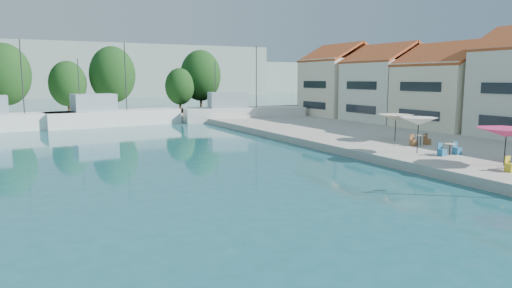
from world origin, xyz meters
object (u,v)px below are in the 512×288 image
trawler_04 (242,113)px  trawler_03 (111,117)px  trawler_02 (5,121)px  umbrella_pink (506,133)px  umbrella_white (419,121)px  umbrella_cream (396,118)px

trawler_04 → trawler_03: bearing=-175.4°
trawler_02 → trawler_04: 27.61m
umbrella_pink → trawler_02: bearing=124.1°
trawler_03 → umbrella_white: bearing=-74.7°
trawler_02 → umbrella_pink: bearing=-59.6°
trawler_03 → umbrella_white: trawler_03 is taller
trawler_02 → umbrella_pink: size_ratio=4.80×
trawler_02 → umbrella_white: bearing=-56.5°
trawler_02 → umbrella_white: trawler_02 is taller
trawler_03 → trawler_04: size_ratio=0.98×
trawler_02 → umbrella_pink: 47.29m
umbrella_white → umbrella_pink: bearing=-79.5°
trawler_03 → trawler_04: 16.55m
umbrella_white → trawler_04: bearing=86.3°
umbrella_pink → umbrella_cream: 11.07m
trawler_03 → trawler_04: same height
trawler_04 → umbrella_pink: 38.00m
trawler_02 → umbrella_white: size_ratio=6.27×
trawler_04 → umbrella_white: bearing=-83.2°
umbrella_white → umbrella_cream: 6.14m
trawler_04 → umbrella_cream: size_ratio=5.68×
trawler_04 → umbrella_pink: bearing=-81.1°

